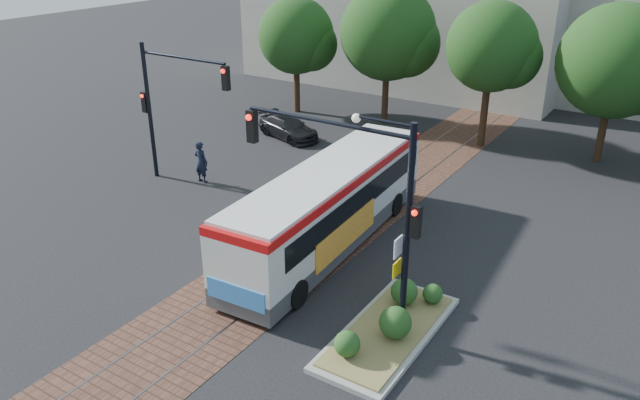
# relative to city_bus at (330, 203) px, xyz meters

# --- Properties ---
(ground) EXTENTS (120.00, 120.00, 0.00)m
(ground) POSITION_rel_city_bus_xyz_m (-0.57, -2.68, -1.63)
(ground) COLOR black
(ground) RESTS_ON ground
(trackbed) EXTENTS (3.60, 40.00, 0.02)m
(trackbed) POSITION_rel_city_bus_xyz_m (-0.57, 1.32, -1.63)
(trackbed) COLOR brown
(trackbed) RESTS_ON ground
(tree_row) EXTENTS (26.40, 5.60, 7.67)m
(tree_row) POSITION_rel_city_bus_xyz_m (0.64, 13.73, 3.22)
(tree_row) COLOR #382314
(tree_row) RESTS_ON ground
(warehouses) EXTENTS (40.00, 13.00, 8.00)m
(warehouses) POSITION_rel_city_bus_xyz_m (-1.10, 26.06, 2.18)
(warehouses) COLOR #ADA899
(warehouses) RESTS_ON ground
(city_bus) EXTENTS (2.91, 11.07, 2.93)m
(city_bus) POSITION_rel_city_bus_xyz_m (0.00, 0.00, 0.00)
(city_bus) COLOR #404043
(city_bus) RESTS_ON ground
(traffic_island) EXTENTS (2.20, 5.20, 1.13)m
(traffic_island) POSITION_rel_city_bus_xyz_m (4.25, -3.58, -1.30)
(traffic_island) COLOR gray
(traffic_island) RESTS_ON ground
(signal_pole_main) EXTENTS (5.49, 0.46, 6.00)m
(signal_pole_main) POSITION_rel_city_bus_xyz_m (3.29, -3.49, 2.52)
(signal_pole_main) COLOR black
(signal_pole_main) RESTS_ON ground
(signal_pole_left) EXTENTS (4.99, 0.34, 6.00)m
(signal_pole_left) POSITION_rel_city_bus_xyz_m (-8.94, 1.31, 2.23)
(signal_pole_left) COLOR black
(signal_pole_left) RESTS_ON ground
(officer) EXTENTS (0.69, 0.46, 1.87)m
(officer) POSITION_rel_city_bus_xyz_m (-7.83, 1.92, -0.70)
(officer) COLOR black
(officer) RESTS_ON ground
(parked_car) EXTENTS (4.19, 2.66, 1.13)m
(parked_car) POSITION_rel_city_bus_xyz_m (-8.16, 8.98, -1.07)
(parked_car) COLOR black
(parked_car) RESTS_ON ground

